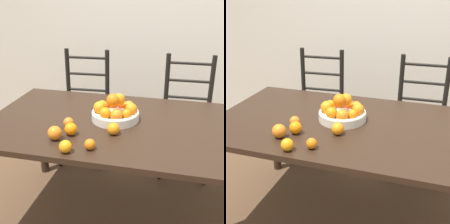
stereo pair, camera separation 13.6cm
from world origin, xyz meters
The scene contains 12 objects.
ground_plane centered at (0.00, 0.00, 0.00)m, with size 12.00×12.00×0.00m, color brown.
wall_back centered at (0.00, 1.51, 1.30)m, with size 8.00×0.06×2.60m.
dining_table centered at (0.00, 0.00, 0.67)m, with size 1.79×1.01×0.76m.
fruit_bowl centered at (-0.07, 0.04, 0.81)m, with size 0.31×0.31×0.19m.
orange_loose_0 centered at (-0.33, -0.15, 0.79)m, with size 0.06×0.06×0.06m.
orange_loose_1 centered at (-0.12, -0.38, 0.79)m, with size 0.06×0.06×0.06m.
orange_loose_2 centered at (-0.04, -0.17, 0.79)m, with size 0.07×0.07×0.07m.
orange_loose_3 centered at (-0.28, -0.24, 0.79)m, with size 0.08×0.08×0.08m.
orange_loose_4 centered at (-0.35, -0.31, 0.80)m, with size 0.08×0.08×0.08m.
orange_loose_5 centered at (-0.23, -0.44, 0.79)m, with size 0.07×0.07×0.07m.
chair_left centered at (-0.54, 0.78, 0.48)m, with size 0.44×0.43×1.02m.
chair_right centered at (0.39, 0.78, 0.48)m, with size 0.43×0.41×1.02m.
Camera 2 is at (0.48, -1.74, 1.59)m, focal length 50.00 mm.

